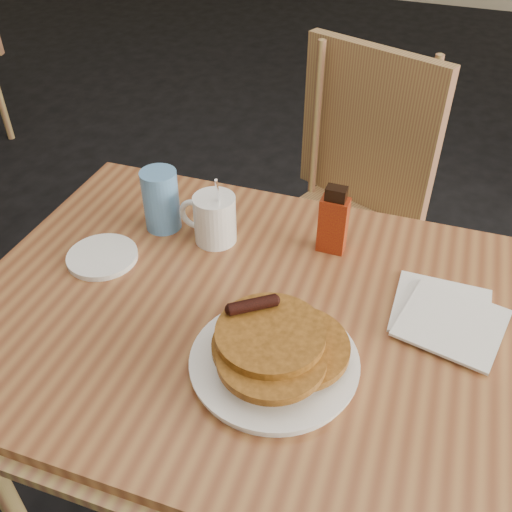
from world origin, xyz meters
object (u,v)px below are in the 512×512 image
at_px(coffee_mug, 214,218).
at_px(blue_tumbler, 161,200).
at_px(pancake_plate, 275,353).
at_px(syrup_bottle, 333,222).
at_px(main_table, 278,332).
at_px(chair_main_far, 354,192).

height_order(coffee_mug, blue_tumbler, coffee_mug).
distance_m(pancake_plate, syrup_bottle, 0.34).
bearing_deg(main_table, syrup_bottle, 81.05).
relative_size(main_table, syrup_bottle, 8.29).
relative_size(coffee_mug, blue_tumbler, 1.22).
xyz_separation_m(main_table, chair_main_far, (-0.01, 0.72, -0.13)).
bearing_deg(main_table, pancake_plate, -74.29).
bearing_deg(coffee_mug, syrup_bottle, 29.79).
xyz_separation_m(main_table, blue_tumbler, (-0.33, 0.17, 0.11)).
xyz_separation_m(chair_main_far, coffee_mug, (-0.19, -0.56, 0.22)).
bearing_deg(pancake_plate, coffee_mug, 130.00).
bearing_deg(syrup_bottle, blue_tumbler, -172.46).
bearing_deg(main_table, blue_tumbler, 152.42).
bearing_deg(coffee_mug, pancake_plate, -33.49).
bearing_deg(chair_main_far, blue_tumbler, -99.39).
bearing_deg(blue_tumbler, pancake_plate, -38.34).
bearing_deg(main_table, coffee_mug, 140.51).
bearing_deg(syrup_bottle, coffee_mug, -167.64).
height_order(main_table, blue_tumbler, blue_tumbler).
height_order(syrup_bottle, blue_tumbler, syrup_bottle).
distance_m(pancake_plate, blue_tumbler, 0.46).
bearing_deg(coffee_mug, blue_tumbler, -164.73).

